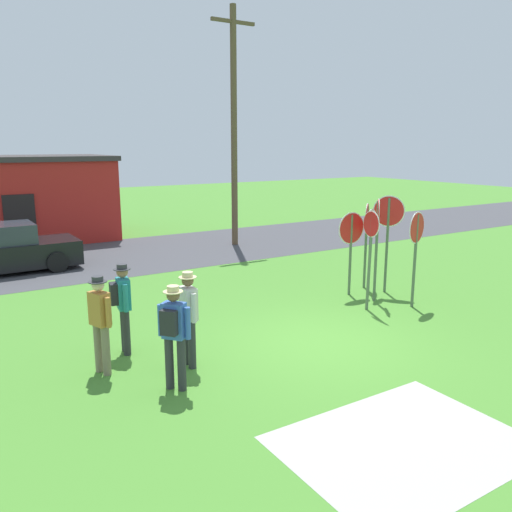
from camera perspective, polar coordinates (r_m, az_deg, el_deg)
ground_plane at (r=10.62m, az=6.87°, el=-9.41°), size 80.00×80.00×0.00m
street_asphalt at (r=19.37m, az=-12.55°, el=0.30°), size 60.00×6.40×0.01m
concrete_path at (r=7.56m, az=16.01°, el=-19.29°), size 3.20×2.40×0.01m
building_background at (r=23.41m, az=-25.50°, el=5.71°), size 7.85×4.87×3.46m
utility_pole at (r=20.29m, az=-2.45°, el=14.26°), size 1.80×0.24×8.90m
parked_car_on_street at (r=17.79m, az=-26.15°, el=0.54°), size 4.33×2.08×1.51m
stop_sign_leaning_right at (r=12.44m, az=12.48°, el=1.22°), size 0.13×0.62×2.39m
stop_sign_center_cluster at (r=13.64m, az=10.44°, el=1.92°), size 0.84×0.07×2.20m
stop_sign_rear_left at (r=14.38m, az=12.08°, el=2.73°), size 0.56×0.46×2.35m
stop_sign_rear_right at (r=13.85m, az=12.51°, el=2.01°), size 0.61×0.25×2.26m
stop_sign_leaning_left at (r=13.13m, az=13.19°, el=2.48°), size 0.46×0.52×2.61m
stop_sign_low_front at (r=14.03m, az=14.34°, el=3.23°), size 0.58×0.61×2.60m
stop_sign_tallest at (r=12.92m, az=17.23°, el=1.44°), size 0.74×0.23×2.34m
person_with_sunhat at (r=10.02m, az=-14.49°, el=-4.94°), size 0.41×0.56×1.74m
person_in_teal at (r=9.22m, az=-7.44°, el=-6.30°), size 0.32×0.57×1.74m
person_holding_notes at (r=8.37m, az=-9.06°, el=-8.11°), size 0.47×0.48×1.74m
person_near_signs at (r=9.25m, az=-16.80°, el=-6.67°), size 0.33×0.54×1.74m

